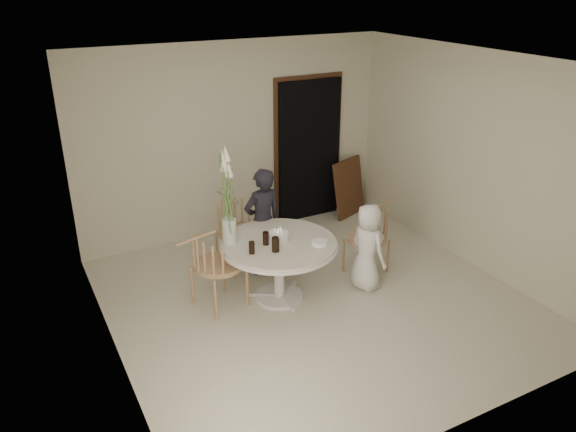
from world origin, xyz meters
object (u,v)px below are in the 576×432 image
table (279,251)px  chair_right (374,229)px  girl (263,222)px  birthday_cake (279,237)px  chair_far (233,222)px  boy (368,247)px  chair_left (208,261)px  flower_vase (228,203)px

table → chair_right: (1.37, 0.08, -0.06)m
table → girl: girl is taller
chair_right → birthday_cake: size_ratio=3.83×
table → chair_far: 1.05m
birthday_cake → table: bearing=-101.7°
table → birthday_cake: size_ratio=5.90×
girl → boy: 1.31m
chair_right → chair_left: size_ratio=0.90×
chair_far → flower_vase: size_ratio=0.79×
girl → boy: bearing=130.2°
chair_far → chair_right: size_ratio=1.06×
table → flower_vase: flower_vase is taller
chair_far → chair_right: 1.77m
girl → boy: girl is taller
chair_far → birthday_cake: bearing=-92.2°
girl → flower_vase: flower_vase is taller
chair_left → girl: 1.04m
chair_left → girl: (0.91, 0.51, 0.07)m
birthday_cake → chair_far: bearing=97.0°
chair_left → girl: size_ratio=0.70×
chair_right → chair_left: bearing=-106.8°
boy → chair_left: bearing=71.4°
chair_left → flower_vase: size_ratio=0.83×
boy → birthday_cake: bearing=68.7°
chair_far → flower_vase: 1.08m
flower_vase → table: bearing=-25.7°
boy → table: bearing=69.7°
table → birthday_cake: (0.00, 0.02, 0.17)m
boy → flower_vase: bearing=65.9°
table → flower_vase: size_ratio=1.16×
chair_left → flower_vase: 0.67m
chair_left → chair_right: bearing=-107.0°
chair_right → chair_left: 2.16m
boy → flower_vase: flower_vase is taller
flower_vase → chair_far: bearing=65.1°
table → birthday_cake: 0.17m
chair_left → chair_far: bearing=-52.1°
table → chair_left: (-0.79, 0.15, 0.00)m
girl → boy: size_ratio=1.29×
chair_right → birthday_cake: (-1.36, -0.06, 0.23)m
girl → flower_vase: (-0.61, -0.42, 0.52)m
chair_far → flower_vase: bearing=-124.1°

